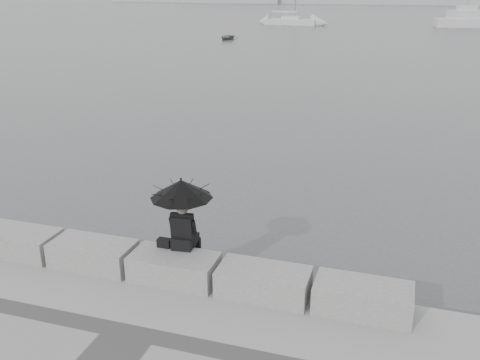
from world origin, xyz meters
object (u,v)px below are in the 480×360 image
(seated_person, at_px, (181,198))
(sailboat_left, at_px, (292,21))
(dinghy, at_px, (227,37))
(motor_cruiser, at_px, (473,20))

(seated_person, xyz_separation_m, sailboat_left, (-13.32, 70.20, -1.47))
(sailboat_left, bearing_deg, seated_person, -72.53)
(seated_person, distance_m, sailboat_left, 71.47)
(sailboat_left, distance_m, dinghy, 23.05)
(sailboat_left, bearing_deg, dinghy, -88.12)
(motor_cruiser, xyz_separation_m, dinghy, (-26.32, -25.93, -0.66))
(sailboat_left, xyz_separation_m, motor_cruiser, (24.37, 2.96, 0.37))
(motor_cruiser, bearing_deg, dinghy, -144.99)
(sailboat_left, relative_size, dinghy, 4.64)
(sailboat_left, height_order, dinghy, sailboat_left)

